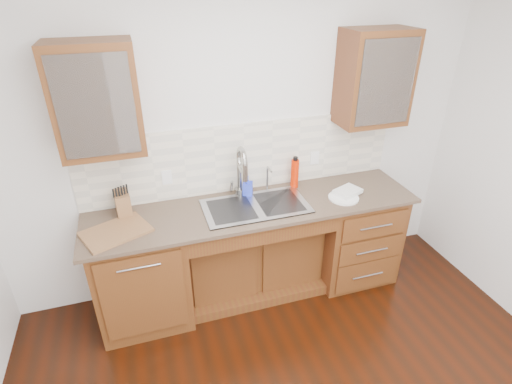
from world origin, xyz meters
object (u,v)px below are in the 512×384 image
object	(u,v)px
water_bottle	(295,174)
knife_block	(123,204)
soap_bottle	(248,186)
plate	(344,198)
cutting_board	(116,232)

from	to	relation	value
water_bottle	knife_block	size ratio (longest dim) A/B	1.32
soap_bottle	plate	distance (m)	0.81
plate	water_bottle	bearing A→B (deg)	134.73
water_bottle	plate	distance (m)	0.46
plate	cutting_board	bearing A→B (deg)	178.67
water_bottle	knife_block	distance (m)	1.44
cutting_board	plate	bearing A→B (deg)	-1.33
knife_block	plate	bearing A→B (deg)	-16.00
plate	soap_bottle	bearing A→B (deg)	158.51
plate	cutting_board	world-z (taller)	cutting_board
knife_block	cutting_board	distance (m)	0.27
soap_bottle	cutting_board	size ratio (longest dim) A/B	0.39
water_bottle	plate	size ratio (longest dim) A/B	1.00
water_bottle	cutting_board	xyz separation A→B (m)	(-1.50, -0.28, -0.12)
soap_bottle	water_bottle	size ratio (longest dim) A/B	0.69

